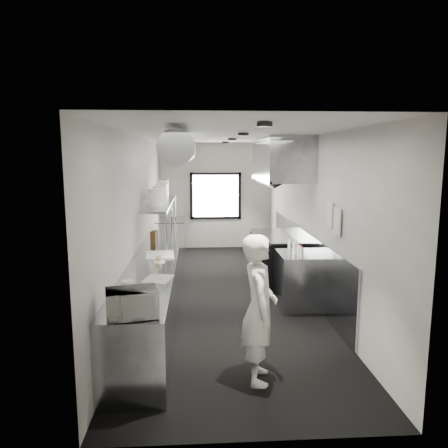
{
  "coord_description": "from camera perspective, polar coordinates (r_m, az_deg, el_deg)",
  "views": [
    {
      "loc": [
        -0.48,
        -7.35,
        2.46
      ],
      "look_at": [
        -0.03,
        -0.2,
        1.31
      ],
      "focal_mm": 34.3,
      "sensor_mm": 36.0,
      "label": 1
    }
  ],
  "objects": [
    {
      "name": "service_window",
      "position": [
        11.37,
        -1.14,
        3.75
      ],
      "size": [
        1.36,
        0.05,
        1.25
      ],
      "color": "white",
      "rests_on": "wall_back"
    },
    {
      "name": "plate_stack_b",
      "position": [
        8.09,
        -8.53,
        3.87
      ],
      "size": [
        0.28,
        0.28,
        0.33
      ],
      "primitive_type": "cylinder",
      "rotation": [
        0.0,
        0.0,
        -0.1
      ],
      "color": "white",
      "rests_on": "pass_shelf"
    },
    {
      "name": "hvac_duct",
      "position": [
        7.75,
        -5.27,
        9.73
      ],
      "size": [
        0.4,
        6.4,
        0.4
      ],
      "primitive_type": "cylinder",
      "rotation": [
        1.57,
        0.0,
        0.0
      ],
      "color": "#919499",
      "rests_on": "ceiling"
    },
    {
      "name": "plate_stack_d",
      "position": [
        9.13,
        -8.21,
        4.62
      ],
      "size": [
        0.3,
        0.3,
        0.38
      ],
      "primitive_type": "cylinder",
      "rotation": [
        0.0,
        0.0,
        -0.23
      ],
      "color": "white",
      "rests_on": "pass_shelf"
    },
    {
      "name": "bottle_station",
      "position": [
        7.14,
        9.87,
        -7.4
      ],
      "size": [
        0.65,
        0.8,
        0.9
      ],
      "primitive_type": "cube",
      "color": "gray",
      "rests_on": "floor"
    },
    {
      "name": "newspaper",
      "position": [
        5.57,
        -8.8,
        -7.23
      ],
      "size": [
        0.41,
        0.47,
        0.01
      ],
      "primitive_type": "cube",
      "rotation": [
        0.0,
        0.0,
        -0.24
      ],
      "color": "silver",
      "rests_on": "prep_counter"
    },
    {
      "name": "wall_back",
      "position": [
        11.41,
        -1.14,
        3.77
      ],
      "size": [
        3.0,
        0.02,
        2.8
      ],
      "primitive_type": "cube",
      "color": "#B5B2AB",
      "rests_on": "floor"
    },
    {
      "name": "exhaust_hood",
      "position": [
        8.2,
        7.6,
        8.53
      ],
      "size": [
        0.81,
        2.2,
        0.88
      ],
      "color": "gray",
      "rests_on": "ceiling"
    },
    {
      "name": "range",
      "position": [
        8.43,
        6.93,
        -4.63
      ],
      "size": [
        0.88,
        1.6,
        0.94
      ],
      "color": "black",
      "rests_on": "floor"
    },
    {
      "name": "pass_shelf",
      "position": [
        8.43,
        -8.4,
        2.7
      ],
      "size": [
        0.45,
        3.0,
        0.68
      ],
      "color": "gray",
      "rests_on": "prep_counter"
    },
    {
      "name": "squeeze_bottle_d",
      "position": [
        7.11,
        9.63,
        -2.99
      ],
      "size": [
        0.08,
        0.08,
        0.18
      ],
      "primitive_type": "cylinder",
      "rotation": [
        0.0,
        0.0,
        -0.36
      ],
      "color": "silver",
      "rests_on": "bottle_station"
    },
    {
      "name": "small_plate",
      "position": [
        6.43,
        -8.64,
        -4.99
      ],
      "size": [
        0.23,
        0.23,
        0.01
      ],
      "primitive_type": "cylinder",
      "rotation": [
        0.0,
        0.0,
        0.38
      ],
      "color": "white",
      "rests_on": "prep_counter"
    },
    {
      "name": "plate_stack_c",
      "position": [
        8.57,
        -8.36,
        4.15
      ],
      "size": [
        0.28,
        0.28,
        0.33
      ],
      "primitive_type": "cylinder",
      "rotation": [
        0.0,
        0.0,
        -0.22
      ],
      "color": "white",
      "rests_on": "pass_shelf"
    },
    {
      "name": "deli_tub_a",
      "position": [
        5.21,
        -12.69,
        -7.95
      ],
      "size": [
        0.19,
        0.19,
        0.11
      ],
      "primitive_type": "cylinder",
      "rotation": [
        0.0,
        0.0,
        -0.35
      ],
      "color": "beige",
      "rests_on": "prep_counter"
    },
    {
      "name": "floor",
      "position": [
        7.77,
        0.16,
        -9.37
      ],
      "size": [
        3.0,
        8.0,
        0.01
      ],
      "primitive_type": "cube",
      "color": "black",
      "rests_on": "ground"
    },
    {
      "name": "notice_sheet_a",
      "position": [
        6.51,
        13.9,
        1.23
      ],
      "size": [
        0.02,
        0.28,
        0.38
      ],
      "primitive_type": "cube",
      "color": "beige",
      "rests_on": "wall_right"
    },
    {
      "name": "line_cook",
      "position": [
        4.74,
        4.69,
        -11.18
      ],
      "size": [
        0.43,
        0.62,
        1.64
      ],
      "primitive_type": "imported",
      "rotation": [
        0.0,
        0.0,
        1.5
      ],
      "color": "silver",
      "rests_on": "floor"
    },
    {
      "name": "squeeze_bottle_e",
      "position": [
        7.32,
        8.73,
        -2.63
      ],
      "size": [
        0.07,
        0.07,
        0.17
      ],
      "primitive_type": "cylinder",
      "rotation": [
        0.0,
        0.0,
        0.22
      ],
      "color": "silver",
      "rests_on": "bottle_station"
    },
    {
      "name": "microwave",
      "position": [
        4.34,
        -12.16,
        -10.25
      ],
      "size": [
        0.53,
        0.44,
        0.27
      ],
      "primitive_type": "imported",
      "rotation": [
        0.0,
        0.0,
        0.23
      ],
      "color": "silver",
      "rests_on": "prep_counter"
    },
    {
      "name": "squeeze_bottle_b",
      "position": [
        6.86,
        9.97,
        -3.5
      ],
      "size": [
        0.05,
        0.05,
        0.16
      ],
      "primitive_type": "cylinder",
      "rotation": [
        0.0,
        0.0,
        0.02
      ],
      "color": "silver",
      "rests_on": "bottle_station"
    },
    {
      "name": "cutting_board",
      "position": [
        6.85,
        -8.54,
        -4.09
      ],
      "size": [
        0.49,
        0.62,
        0.02
      ],
      "primitive_type": "cube",
      "rotation": [
        0.0,
        0.0,
        0.1
      ],
      "color": "silver",
      "rests_on": "prep_counter"
    },
    {
      "name": "wall_left",
      "position": [
        7.5,
        -11.36,
        0.79
      ],
      "size": [
        0.02,
        8.0,
        2.8
      ],
      "primitive_type": "cube",
      "color": "#B5B2AB",
      "rests_on": "floor"
    },
    {
      "name": "wall_cladding",
      "position": [
        8.12,
        10.53,
        -4.66
      ],
      "size": [
        0.03,
        5.5,
        1.1
      ],
      "primitive_type": "cube",
      "color": "gray",
      "rests_on": "wall_right"
    },
    {
      "name": "wall_right",
      "position": [
        7.68,
        11.4,
        0.99
      ],
      "size": [
        0.02,
        8.0,
        2.8
      ],
      "primitive_type": "cube",
      "color": "#B5B2AB",
      "rests_on": "floor"
    },
    {
      "name": "squeeze_bottle_c",
      "position": [
        6.94,
        9.36,
        -3.24
      ],
      "size": [
        0.07,
        0.07,
        0.18
      ],
      "primitive_type": "cylinder",
      "rotation": [
        0.0,
        0.0,
        -0.15
      ],
      "color": "silver",
      "rests_on": "bottle_station"
    },
    {
      "name": "knife_block",
      "position": [
        7.77,
        -9.28,
        -1.76
      ],
      "size": [
        0.13,
        0.22,
        0.22
      ],
      "primitive_type": "cube",
      "rotation": [
        0.0,
        0.0,
        -0.18
      ],
      "color": "brown",
      "rests_on": "prep_counter"
    },
    {
      "name": "deli_tub_b",
      "position": [
        5.0,
        -13.26,
        -8.71
      ],
      "size": [
        0.17,
        0.17,
        0.1
      ],
      "primitive_type": "cylinder",
      "rotation": [
        0.0,
        0.0,
        -0.16
      ],
      "color": "beige",
      "rests_on": "prep_counter"
    },
    {
      "name": "far_work_table",
      "position": [
        10.76,
        -7.08,
        -1.73
      ],
      "size": [
        0.7,
        1.2,
        0.9
      ],
      "primitive_type": "cube",
      "color": "gray",
      "rests_on": "floor"
    },
    {
      "name": "ceiling",
      "position": [
        7.37,
        0.17,
        11.74
      ],
      "size": [
        3.0,
        8.0,
        0.01
      ],
      "primitive_type": "cube",
      "color": "beige",
      "rests_on": "wall_back"
    },
    {
      "name": "pastry",
      "position": [
        6.41,
        -8.65,
        -4.53
      ],
      "size": [
        0.09,
        0.09,
        0.09
      ],
      "primitive_type": "sphere",
      "color": "#D9B271",
      "rests_on": "small_plate"
    },
    {
      "name": "plate_stack_a",
      "position": [
        7.74,
        -9.1,
        3.54
      ],
      "size": [
        0.31,
        0.31,
        0.31
      ],
      "primitive_type": "cylinder",
      "rotation": [
        0.0,
        0.0,
        0.18
      ],
      "color": "white",
      "rests_on": "pass_shelf"
    },
    {
      "name": "prep_counter",
      "position": [
        7.17,
        -8.86,
        -7.3
      ],
      "size": [
        0.7,
        6.0,
        0.9
      ],
      "primitive_type": "cube",
      "color": "gray",
      "rests_on": "floor"
    },
    {
      "name": "wall_front",
      "position": [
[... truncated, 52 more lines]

